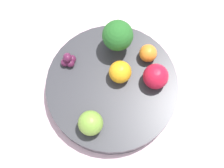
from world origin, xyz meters
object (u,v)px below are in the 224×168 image
at_px(bowl, 112,88).
at_px(apple_red, 156,76).
at_px(orange_front, 120,72).
at_px(broccoli, 118,36).
at_px(orange_back, 148,53).
at_px(apple_green, 91,123).
at_px(grape_cluster, 68,60).

height_order(bowl, apple_red, apple_red).
bearing_deg(orange_front, broccoli, 63.79).
bearing_deg(broccoli, orange_back, -52.20).
bearing_deg(bowl, orange_back, 10.28).
xyz_separation_m(broccoli, apple_red, (0.03, -0.10, -0.02)).
xyz_separation_m(apple_green, grape_cluster, (0.03, 0.14, -0.01)).
relative_size(bowl, grape_cluster, 8.26).
relative_size(broccoli, apple_red, 1.59).
relative_size(bowl, apple_green, 5.55).
relative_size(broccoli, apple_green, 1.67).
xyz_separation_m(bowl, broccoli, (0.05, 0.07, 0.06)).
relative_size(bowl, orange_front, 5.95).
height_order(bowl, orange_back, orange_back).
xyz_separation_m(broccoli, apple_green, (-0.13, -0.12, -0.02)).
bearing_deg(orange_back, broccoli, 127.80).
bearing_deg(orange_back, apple_red, -106.64).
relative_size(orange_front, grape_cluster, 1.39).
distance_m(orange_front, orange_back, 0.07).
distance_m(orange_front, grape_cluster, 0.11).
distance_m(bowl, broccoli, 0.11).
height_order(broccoli, apple_red, broccoli).
bearing_deg(orange_front, apple_red, -38.81).
bearing_deg(broccoli, grape_cluster, 169.70).
height_order(orange_back, grape_cluster, orange_back).
xyz_separation_m(bowl, orange_back, (0.09, 0.02, 0.03)).
distance_m(bowl, apple_green, 0.10).
relative_size(orange_front, orange_back, 1.25).
bearing_deg(apple_red, orange_back, 73.36).
distance_m(apple_green, orange_back, 0.18).
bearing_deg(broccoli, orange_front, -116.21).
relative_size(broccoli, grape_cluster, 2.48).
height_order(bowl, broccoli, broccoli).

